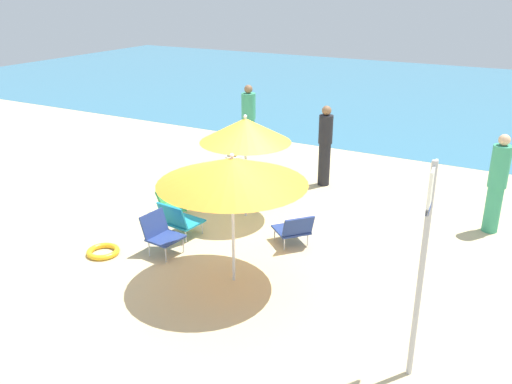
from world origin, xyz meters
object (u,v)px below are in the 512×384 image
Objects in this scene: swim_ring at (103,251)px; beach_chair_b at (294,229)px; umbrella_orange at (232,171)px; beach_chair_c at (169,201)px; beach_chair_d at (161,232)px; person_a at (232,170)px; person_b at (325,145)px; person_d at (249,118)px; beach_chair_a at (179,219)px; warning_sign at (425,244)px; umbrella_yellow at (245,130)px; person_c at (497,184)px.

beach_chair_b is at bearing 34.74° from swim_ring.
umbrella_orange is 2.63× the size of beach_chair_c.
beach_chair_d is (0.74, -1.16, 0.06)m from beach_chair_c.
person_a is 0.59× the size of person_b.
person_d is at bearing 97.35° from swim_ring.
beach_chair_c is 0.46× the size of person_b.
swim_ring is (0.74, -5.74, -0.75)m from person_d.
beach_chair_a is at bearing 56.68° from swim_ring.
beach_chair_a is at bearing 76.93° from person_a.
warning_sign is (4.34, -3.58, 1.05)m from person_a.
umbrella_orange is at bearing 8.03° from swim_ring.
beach_chair_b is 1.01× the size of beach_chair_c.
person_c is (3.82, 1.39, -0.71)m from umbrella_yellow.
beach_chair_c reaches higher than beach_chair_b.
beach_chair_c is at bearing 55.40° from person_a.
person_d is (-3.12, 4.08, 0.51)m from beach_chair_b.
beach_chair_c is 1.64m from swim_ring.
umbrella_orange is 2.20m from umbrella_yellow.
beach_chair_a is 1.25m from swim_ring.
person_a is 2.85m from person_d.
beach_chair_c is 0.47× the size of person_d.
person_c is (4.61, 0.55, 0.37)m from person_a.
beach_chair_c is (-1.15, -0.67, -1.25)m from umbrella_yellow.
umbrella_orange is 3.08× the size of beach_chair_a.
person_b reaches higher than beach_chair_b.
beach_chair_b is at bearing -108.77° from person_d.
warning_sign reaches higher than umbrella_yellow.
umbrella_orange is 1.86m from beach_chair_d.
person_b reaches higher than beach_chair_d.
beach_chair_a is (-1.44, 0.72, -1.27)m from umbrella_orange.
beach_chair_a is 1.82m from beach_chair_b.
beach_chair_a is 0.40× the size of person_d.
person_b is (1.01, 3.93, 0.47)m from beach_chair_d.
warning_sign reaches higher than beach_chair_a.
swim_ring is (-1.16, -2.29, -1.49)m from umbrella_yellow.
beach_chair_d reaches higher than beach_chair_c.
beach_chair_a is at bearing -129.50° from person_d.
warning_sign reaches higher than beach_chair_c.
beach_chair_a is at bearing 67.04° from person_b.
person_d is at bearing 117.71° from umbrella_orange.
beach_chair_b is 2.37m from beach_chair_c.
person_a reaches higher than beach_chair_b.
beach_chair_a is at bearing 154.01° from warning_sign.
warning_sign is (2.95, -4.84, 0.68)m from person_b.
person_b is at bearing 81.27° from beach_chair_d.
person_a is at bearing 134.50° from warning_sign.
swim_ring is (-0.74, -0.46, -0.30)m from beach_chair_d.
beach_chair_d is at bearing -102.92° from umbrella_yellow.
person_c is 1.03× the size of person_d.
warning_sign is (5.44, -6.18, 0.71)m from person_d.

